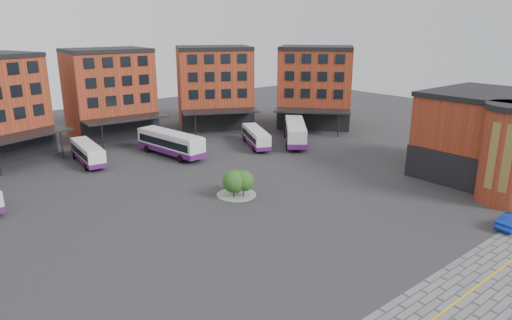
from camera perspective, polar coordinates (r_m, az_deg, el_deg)
ground at (r=41.72m, az=5.50°, el=-9.58°), size 160.00×160.00×0.00m
yellow_line at (r=36.27m, az=24.38°, el=-15.39°), size 26.00×0.15×0.02m
main_building at (r=68.96m, az=-20.66°, el=6.25°), size 94.14×42.48×14.60m
east_building at (r=61.56m, az=27.05°, el=2.51°), size 17.40×15.40×10.60m
tree_island at (r=50.18m, az=-2.20°, el=-2.77°), size 4.40×4.40×3.19m
bus_c at (r=66.50m, az=-20.31°, el=0.87°), size 3.30×10.13×2.80m
bus_d at (r=67.18m, az=-10.65°, el=2.11°), size 4.49×12.57×3.46m
bus_e at (r=71.18m, az=-0.02°, el=2.91°), size 6.36×9.93×2.79m
bus_f at (r=73.15m, az=4.93°, el=3.55°), size 10.47×11.29×3.53m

